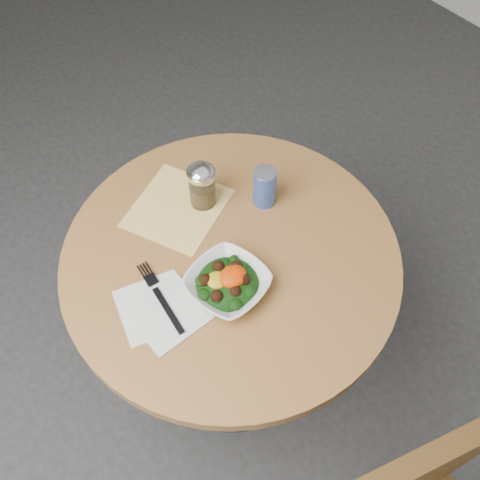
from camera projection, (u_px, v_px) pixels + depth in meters
The scene contains 8 objects.
ground at pixel (234, 362), 2.03m from camera, with size 6.00×6.00×0.00m, color #2B2B2D.
table at pixel (232, 290), 1.57m from camera, with size 0.90×0.90×0.75m.
cloth_napkin at pixel (178, 208), 1.50m from camera, with size 0.26×0.23×0.00m, color #F7AC0D.
paper_napkins at pixel (161, 310), 1.31m from camera, with size 0.21×0.22×0.00m.
salad_bowl at pixel (228, 283), 1.33m from camera, with size 0.23×0.23×0.07m.
fork at pixel (159, 295), 1.33m from camera, with size 0.05×0.23×0.00m.
spice_shaker at pixel (202, 186), 1.46m from camera, with size 0.08×0.08×0.14m.
beverage_can at pixel (265, 187), 1.46m from camera, with size 0.06×0.06×0.12m.
Camera 1 is at (-0.46, -0.63, 1.93)m, focal length 40.00 mm.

